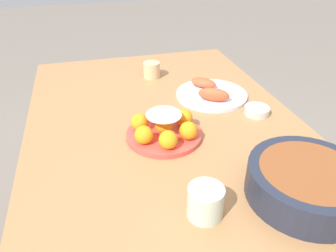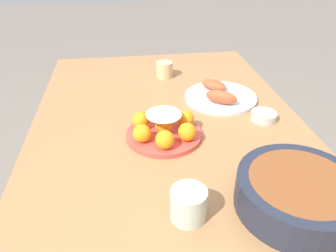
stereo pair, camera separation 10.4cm
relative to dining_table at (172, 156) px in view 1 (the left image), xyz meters
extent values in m
cylinder|color=#A87547|center=(-0.73, -0.42, -0.30)|extent=(0.06, 0.06, 0.69)
cylinder|color=#A87547|center=(-0.73, 0.42, -0.30)|extent=(0.06, 0.06, 0.69)
cube|color=#A87547|center=(0.00, 0.00, 0.07)|extent=(1.56, 0.94, 0.03)
cylinder|color=#E04C42|center=(0.00, -0.03, 0.09)|extent=(0.24, 0.24, 0.02)
sphere|color=orange|center=(0.08, -0.03, 0.13)|extent=(0.06, 0.06, 0.06)
sphere|color=orange|center=(0.05, 0.04, 0.13)|extent=(0.06, 0.06, 0.06)
sphere|color=orange|center=(-0.03, 0.05, 0.13)|extent=(0.06, 0.06, 0.06)
sphere|color=orange|center=(-0.08, -0.03, 0.13)|extent=(0.06, 0.06, 0.06)
sphere|color=orange|center=(-0.04, -0.10, 0.13)|extent=(0.06, 0.06, 0.06)
sphere|color=orange|center=(0.04, -0.10, 0.13)|extent=(0.06, 0.06, 0.06)
ellipsoid|color=white|center=(0.00, -0.03, 0.17)|extent=(0.11, 0.11, 0.02)
sphere|color=orange|center=(0.00, -0.03, 0.13)|extent=(0.06, 0.06, 0.06)
cylinder|color=#232838|center=(0.35, 0.25, 0.12)|extent=(0.30, 0.30, 0.08)
cylinder|color=brown|center=(0.35, 0.25, 0.16)|extent=(0.24, 0.24, 0.01)
cylinder|color=beige|center=(-0.06, 0.34, 0.10)|extent=(0.09, 0.09, 0.03)
cylinder|color=#9E4C1E|center=(-0.06, 0.34, 0.11)|extent=(0.07, 0.07, 0.01)
cylinder|color=silver|center=(-0.24, 0.23, 0.09)|extent=(0.28, 0.28, 0.01)
ellipsoid|color=#D1512D|center=(-0.17, 0.21, 0.12)|extent=(0.10, 0.12, 0.05)
ellipsoid|color=#D1512D|center=(-0.30, 0.22, 0.12)|extent=(0.11, 0.12, 0.04)
cylinder|color=#DBB27F|center=(-0.49, 0.04, 0.12)|extent=(0.07, 0.07, 0.07)
cylinder|color=beige|center=(0.35, -0.01, 0.12)|extent=(0.09, 0.09, 0.08)
camera|label=1|loc=(0.86, -0.24, 0.67)|focal=35.00mm
camera|label=2|loc=(0.88, -0.14, 0.67)|focal=35.00mm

